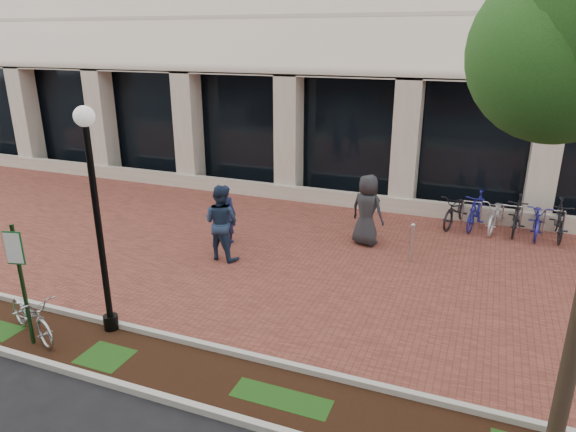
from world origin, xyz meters
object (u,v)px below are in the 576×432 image
at_px(parking_sign, 19,270).
at_px(pedestrian_mid, 221,223).
at_px(pedestrian_right, 367,210).
at_px(locked_bicycle, 31,315).
at_px(bike_rack_cluster, 506,215).
at_px(bollard, 412,242).
at_px(lamppost, 97,211).
at_px(pedestrian_left, 226,214).

bearing_deg(parking_sign, pedestrian_mid, 59.20).
bearing_deg(pedestrian_right, locked_bicycle, 74.50).
bearing_deg(bike_rack_cluster, parking_sign, -120.93).
height_order(pedestrian_mid, pedestrian_right, pedestrian_right).
height_order(locked_bicycle, pedestrian_right, pedestrian_right).
height_order(parking_sign, pedestrian_right, parking_sign).
bearing_deg(bollard, lamppost, -132.56).
bearing_deg(pedestrian_right, parking_sign, 76.29).
bearing_deg(locked_bicycle, pedestrian_left, 9.20).
bearing_deg(pedestrian_right, lamppost, 79.02).
height_order(locked_bicycle, bollard, bollard).
xyz_separation_m(lamppost, locked_bicycle, (-1.19, -0.74, -1.97)).
height_order(parking_sign, pedestrian_left, parking_sign).
distance_m(pedestrian_left, pedestrian_right, 3.84).
bearing_deg(pedestrian_left, bollard, -177.47).
distance_m(locked_bicycle, pedestrian_right, 8.35).
distance_m(pedestrian_right, bike_rack_cluster, 4.31).
distance_m(lamppost, locked_bicycle, 2.42).
distance_m(pedestrian_left, bike_rack_cluster, 8.05).
distance_m(parking_sign, locked_bicycle, 1.08).
bearing_deg(parking_sign, bike_rack_cluster, 35.07).
xyz_separation_m(lamppost, pedestrian_right, (3.57, 6.10, -1.45)).
bearing_deg(bike_rack_cluster, pedestrian_mid, -135.22).
xyz_separation_m(parking_sign, pedestrian_mid, (1.41, 4.75, -0.53)).
bearing_deg(bollard, pedestrian_right, 150.55).
relative_size(lamppost, locked_bicycle, 2.46).
distance_m(locked_bicycle, bollard, 8.61).
relative_size(pedestrian_right, bike_rack_cluster, 0.54).
xyz_separation_m(parking_sign, bike_rack_cluster, (8.12, 9.47, -0.98)).
distance_m(pedestrian_mid, bike_rack_cluster, 8.22).
bearing_deg(bollard, pedestrian_left, -173.99).
xyz_separation_m(pedestrian_left, pedestrian_right, (3.61, 1.28, 0.16)).
height_order(locked_bicycle, bike_rack_cluster, bike_rack_cluster).
bearing_deg(bike_rack_cluster, pedestrian_right, -135.91).
bearing_deg(bollard, pedestrian_mid, -161.17).
bearing_deg(bollard, parking_sign, -133.28).
bearing_deg(locked_bicycle, bike_rack_cluster, -21.00).
bearing_deg(pedestrian_left, locked_bicycle, 74.86).
xyz_separation_m(bollard, bike_rack_cluster, (2.20, 3.18, -0.01)).
relative_size(parking_sign, pedestrian_right, 1.21).
relative_size(parking_sign, pedestrian_mid, 1.21).
distance_m(parking_sign, bollard, 8.70).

